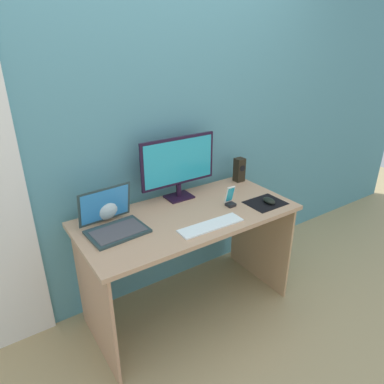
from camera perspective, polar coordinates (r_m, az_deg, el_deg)
name	(u,v)px	position (r m, az deg, el deg)	size (l,w,h in m)	color
ground_plane	(189,307)	(2.65, -0.55, -18.23)	(8.00, 8.00, 0.00)	tan
wall_back	(155,125)	(2.36, -6.03, 10.84)	(6.00, 0.04, 2.50)	teal
desk	(188,236)	(2.29, -0.60, -7.14)	(1.39, 0.66, 0.76)	tan
monitor	(178,165)	(2.34, -2.22, 4.49)	(0.55, 0.14, 0.43)	black
speaker_right	(239,170)	(2.70, 7.72, 3.62)	(0.07, 0.07, 0.18)	black
laptop	(113,222)	(2.06, -12.73, -4.85)	(0.34, 0.30, 0.24)	#283C3E
fishbowl	(103,205)	(2.19, -14.27, -2.14)	(0.18, 0.18, 0.18)	silver
keyboard_external	(211,225)	(2.07, 3.11, -5.47)	(0.41, 0.11, 0.01)	white
mousepad	(265,203)	(2.40, 11.87, -1.75)	(0.25, 0.20, 0.00)	black
mouse	(269,201)	(2.39, 12.46, -1.39)	(0.06, 0.10, 0.04)	black
phone_in_dock	(230,199)	(2.31, 6.24, -1.14)	(0.06, 0.06, 0.14)	black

